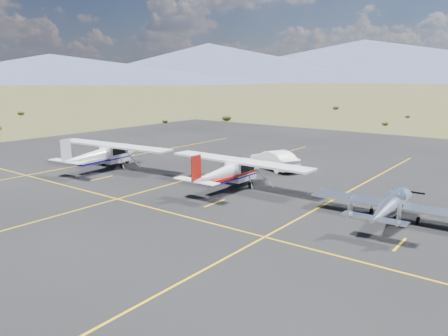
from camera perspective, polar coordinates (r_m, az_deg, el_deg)
ground at (r=25.80m, az=16.29°, el=-5.83°), size 1600.00×1600.00×0.00m
apron at (r=28.89m, az=3.24°, el=-3.46°), size 72.00×72.00×0.02m
aircraft_low_wing at (r=24.88m, az=21.14°, el=-4.50°), size 6.64×9.28×2.02m
aircraft_cessna at (r=29.92m, az=0.74°, el=-0.39°), size 6.73×11.23×2.85m
aircraft_plain at (r=37.56m, az=-15.55°, el=1.80°), size 7.11×11.81×2.98m
sedan at (r=36.52m, az=6.56°, el=1.08°), size 3.50×5.18×1.62m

